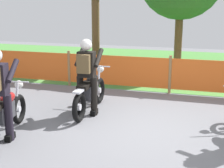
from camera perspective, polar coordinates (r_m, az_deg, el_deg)
ground at (r=6.80m, az=6.61°, el=-7.71°), size 24.00×24.00×0.02m
grass_verge at (r=13.32m, az=11.80°, el=2.93°), size 24.00×7.99×0.01m
barrier_fence at (r=9.31m, az=9.76°, el=1.69°), size 11.97×0.08×1.05m
motorcycle_trailing at (r=7.70m, az=-3.71°, el=-1.30°), size 0.60×2.04×0.97m
motorcycle_third at (r=6.63m, az=-17.65°, el=-4.65°), size 0.61×1.94×0.93m
rider_trailing at (r=7.38m, az=-4.32°, el=1.89°), size 0.55×0.68×1.69m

